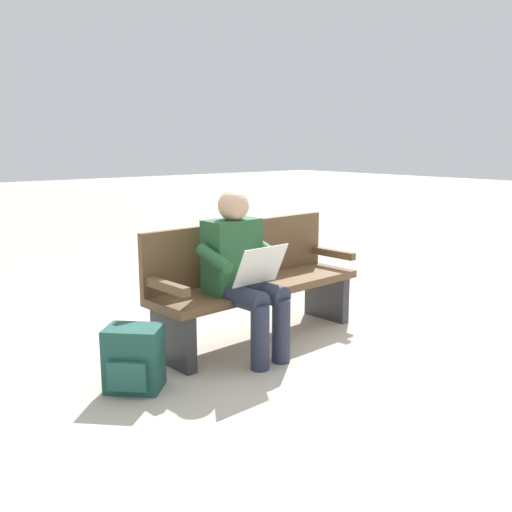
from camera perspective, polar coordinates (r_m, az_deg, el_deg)
ground_plane at (r=4.52m, az=0.29°, el=-8.20°), size 40.00×40.00×0.00m
bench_near at (r=4.44m, az=-0.33°, el=-2.39°), size 1.82×0.58×0.90m
person_seated at (r=4.03m, az=-1.36°, el=-1.32°), size 0.59×0.59×1.18m
backpack at (r=3.66m, az=-12.02°, el=-9.95°), size 0.41×0.41×0.40m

